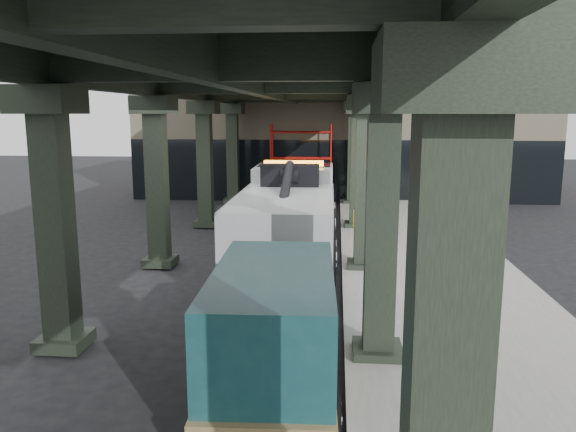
% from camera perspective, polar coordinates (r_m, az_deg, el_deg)
% --- Properties ---
extents(ground, '(90.00, 90.00, 0.00)m').
position_cam_1_polar(ground, '(14.65, -2.35, -7.57)').
color(ground, black).
rests_on(ground, ground).
extents(sidewalk, '(5.00, 40.00, 0.15)m').
position_cam_1_polar(sidewalk, '(16.65, 14.18, -5.40)').
color(sidewalk, gray).
rests_on(sidewalk, ground).
extents(lane_stripe, '(0.12, 38.00, 0.01)m').
position_cam_1_polar(lane_stripe, '(16.45, 4.45, -5.55)').
color(lane_stripe, silver).
rests_on(lane_stripe, ground).
extents(viaduct, '(7.40, 32.00, 6.40)m').
position_cam_1_polar(viaduct, '(16.01, -3.03, 13.76)').
color(viaduct, black).
rests_on(viaduct, ground).
extents(building, '(22.00, 10.00, 8.00)m').
position_cam_1_polar(building, '(33.83, 5.39, 9.44)').
color(building, '#C6B793').
rests_on(building, ground).
extents(scaffolding, '(3.08, 0.88, 4.00)m').
position_cam_1_polar(scaffolding, '(28.63, 1.36, 5.53)').
color(scaffolding, red).
rests_on(scaffolding, ground).
extents(tow_truck, '(2.95, 9.50, 3.10)m').
position_cam_1_polar(tow_truck, '(17.23, 0.13, 0.34)').
color(tow_truck, black).
rests_on(tow_truck, ground).
extents(towed_van, '(2.23, 5.21, 2.08)m').
position_cam_1_polar(towed_van, '(9.44, -1.34, -10.65)').
color(towed_van, '#123E42').
rests_on(towed_van, ground).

